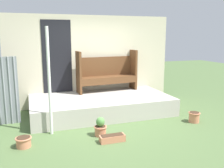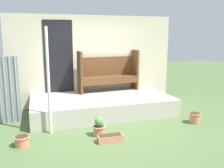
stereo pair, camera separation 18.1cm
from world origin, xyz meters
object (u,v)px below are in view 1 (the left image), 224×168
flower_pot_right (194,117)px  planter_box_rect (112,138)px  flower_pot_left (24,142)px  bench (107,72)px  flower_pot_middle (100,128)px  support_post (49,82)px

flower_pot_right → planter_box_rect: size_ratio=0.57×
flower_pot_left → flower_pot_right: (3.84, 0.12, 0.03)m
bench → flower_pot_left: bench is taller
flower_pot_middle → bench: bearing=69.0°
planter_box_rect → flower_pot_middle: bearing=110.6°
flower_pot_right → planter_box_rect: (-2.21, -0.42, -0.07)m
flower_pot_left → bench: bearing=43.3°
flower_pot_left → flower_pot_right: bearing=1.7°
planter_box_rect → flower_pot_right: bearing=10.8°
bench → support_post: bearing=-140.6°
support_post → planter_box_rect: support_post is taller
flower_pot_left → flower_pot_middle: (1.50, 0.06, 0.07)m
support_post → flower_pot_left: 1.24m
flower_pot_left → flower_pot_right: flower_pot_right is taller
support_post → flower_pot_middle: 1.40m
support_post → bench: bearing=43.9°
support_post → flower_pot_middle: support_post is taller
flower_pot_left → planter_box_rect: flower_pot_left is taller
support_post → flower_pot_right: bearing=-6.3°
flower_pot_middle → flower_pot_right: 2.34m
flower_pot_middle → planter_box_rect: size_ratio=0.80×
flower_pot_right → bench: bearing=126.5°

